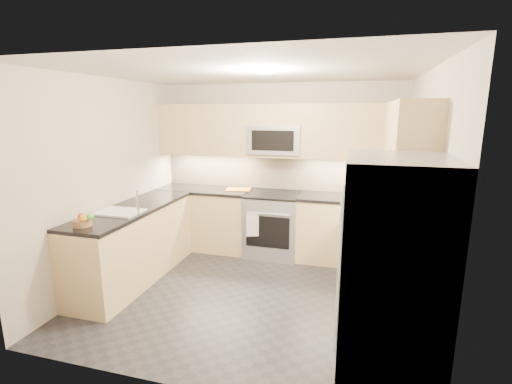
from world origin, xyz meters
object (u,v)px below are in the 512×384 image
refrigerator (391,279)px  cutting_board (239,189)px  microwave (276,140)px  utensil_bowl (394,194)px  gas_range (273,225)px  fruit_basket (82,223)px

refrigerator → cutting_board: 3.21m
microwave → utensil_bowl: microwave is taller
refrigerator → cutting_board: bearing=128.7°
utensil_bowl → cutting_board: utensil_bowl is taller
gas_range → cutting_board: size_ratio=2.51×
cutting_board → fruit_basket: bearing=-114.8°
gas_range → utensil_bowl: 1.74m
gas_range → fruit_basket: bearing=-126.8°
utensil_bowl → gas_range: bearing=179.2°
gas_range → microwave: microwave is taller
refrigerator → fruit_basket: size_ratio=9.56×
cutting_board → fruit_basket: 2.36m
utensil_bowl → fruit_basket: (-3.19, -2.04, -0.06)m
microwave → cutting_board: size_ratio=2.09×
refrigerator → utensil_bowl: (0.19, 2.40, 0.13)m
utensil_bowl → fruit_basket: 3.79m
microwave → cutting_board: microwave is taller
utensil_bowl → cutting_board: 2.20m
refrigerator → cutting_board: (-2.00, 2.50, 0.05)m
cutting_board → utensil_bowl: bearing=-2.7°
gas_range → cutting_board: 0.74m
utensil_bowl → cutting_board: size_ratio=0.88×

